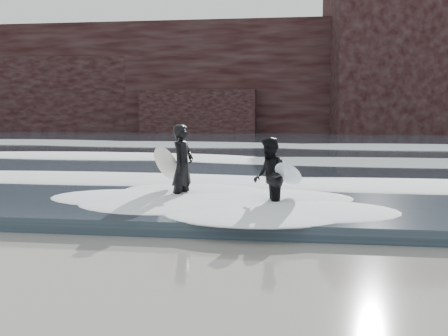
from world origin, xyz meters
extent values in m
plane|color=#7A6052|center=(0.00, 0.00, 0.00)|extent=(120.00, 120.00, 0.00)
cube|color=#26343E|center=(0.00, 29.00, 0.15)|extent=(90.00, 52.00, 0.30)
cube|color=black|center=(0.00, 46.00, 5.00)|extent=(70.00, 9.00, 10.00)
ellipsoid|color=white|center=(0.00, 9.00, 0.40)|extent=(60.00, 3.20, 0.20)
ellipsoid|color=white|center=(0.00, 16.00, 0.42)|extent=(60.00, 4.00, 0.24)
ellipsoid|color=white|center=(0.00, 25.00, 0.45)|extent=(60.00, 4.80, 0.30)
imported|color=black|center=(-1.49, 6.26, 0.99)|extent=(0.65, 0.82, 1.97)
ellipsoid|color=silver|center=(-1.89, 6.31, 1.03)|extent=(0.63, 1.75, 1.04)
imported|color=black|center=(0.63, 5.40, 0.86)|extent=(0.82, 0.96, 1.72)
ellipsoid|color=silver|center=(1.05, 5.40, 0.92)|extent=(0.71, 1.96, 0.79)
camera|label=1|loc=(1.46, -6.69, 2.33)|focal=45.00mm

